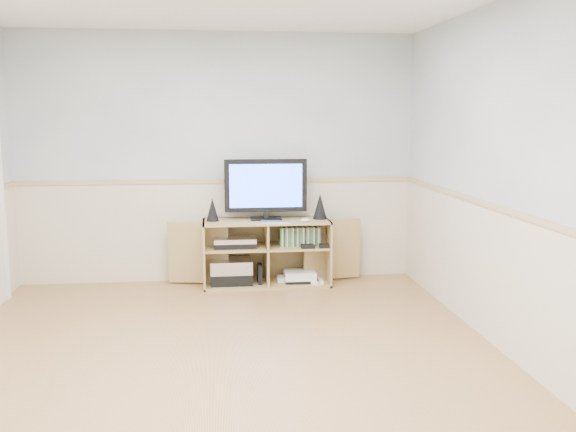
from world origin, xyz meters
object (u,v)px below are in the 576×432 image
Objects in this scene: media_cabinet at (266,251)px; game_consoles at (299,276)px; keyboard at (275,222)px; monitor at (266,187)px.

game_consoles is (0.32, -0.07, -0.26)m from media_cabinet.
keyboard is at bearing -68.90° from media_cabinet.
media_cabinet is at bearing 117.86° from keyboard.
monitor is 0.96m from game_consoles.
monitor is 1.82× the size of game_consoles.
media_cabinet is 4.36× the size of game_consoles.
monitor is at bearing 169.34° from game_consoles.
keyboard is 0.62× the size of game_consoles.
media_cabinet is at bearing 168.05° from game_consoles.
media_cabinet is 2.40× the size of monitor.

